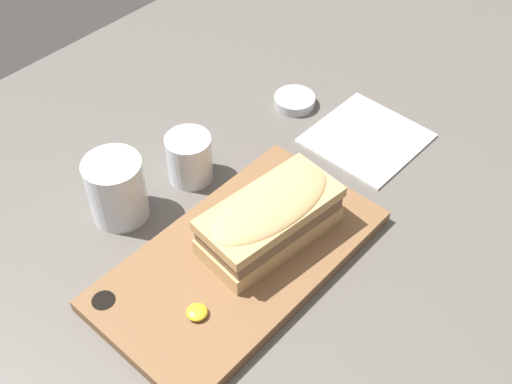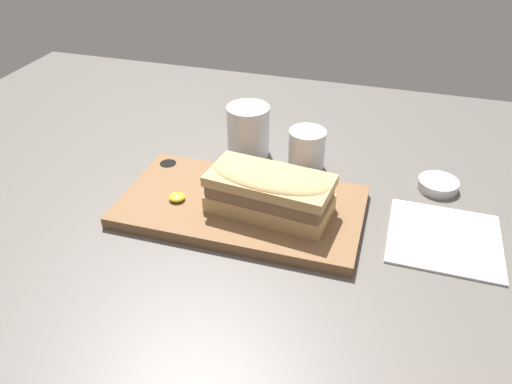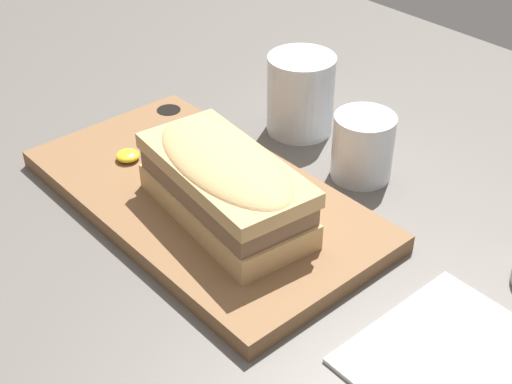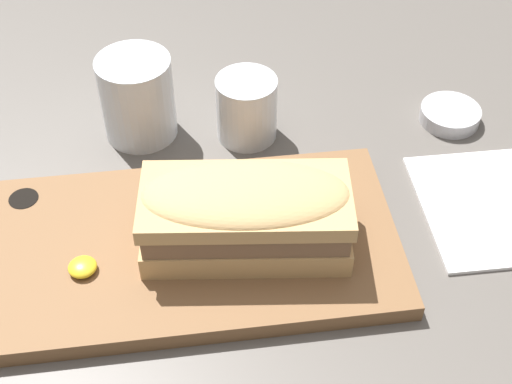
{
  "view_description": "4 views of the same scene",
  "coord_description": "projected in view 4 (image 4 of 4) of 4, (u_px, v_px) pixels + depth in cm",
  "views": [
    {
      "loc": [
        -42.38,
        -39.43,
        68.5
      ],
      "look_at": [
        -0.33,
        -1.52,
        9.31
      ],
      "focal_mm": 45.0,
      "sensor_mm": 36.0,
      "label": 1
    },
    {
      "loc": [
        14.49,
        -64.57,
        49.48
      ],
      "look_at": [
        -3.1,
        -5.69,
        7.47
      ],
      "focal_mm": 35.0,
      "sensor_mm": 36.0,
      "label": 2
    },
    {
      "loc": [
        41.82,
        -38.97,
        45.37
      ],
      "look_at": [
        0.99,
        -2.82,
        6.89
      ],
      "focal_mm": 50.0,
      "sensor_mm": 36.0,
      "label": 3
    },
    {
      "loc": [
        -5.92,
        -47.51,
        53.61
      ],
      "look_at": [
        -0.05,
        -2.72,
        8.11
      ],
      "focal_mm": 50.0,
      "sensor_mm": 36.0,
      "label": 4
    }
  ],
  "objects": [
    {
      "name": "dining_table",
      "position": [
        253.0,
        223.0,
        0.71
      ],
      "size": [
        163.74,
        107.8,
        2.0
      ],
      "color": "#56514C",
      "rests_on": "ground"
    },
    {
      "name": "serving_board",
      "position": [
        193.0,
        246.0,
        0.66
      ],
      "size": [
        37.94,
        20.57,
        1.88
      ],
      "color": "brown",
      "rests_on": "dining_table"
    },
    {
      "name": "sandwich",
      "position": [
        246.0,
        212.0,
        0.63
      ],
      "size": [
        19.37,
        10.81,
        7.24
      ],
      "rotation": [
        0.0,
        0.0,
        -0.11
      ],
      "color": "tan",
      "rests_on": "serving_board"
    },
    {
      "name": "mustard_dollop",
      "position": [
        82.0,
        267.0,
        0.63
      ],
      "size": [
        2.55,
        2.55,
        1.02
      ],
      "color": "gold",
      "rests_on": "serving_board"
    },
    {
      "name": "water_glass",
      "position": [
        138.0,
        102.0,
        0.77
      ],
      "size": [
        7.92,
        7.92,
        9.42
      ],
      "color": "silver",
      "rests_on": "dining_table"
    },
    {
      "name": "wine_glass",
      "position": [
        247.0,
        111.0,
        0.77
      ],
      "size": [
        6.58,
        6.58,
        7.26
      ],
      "color": "silver",
      "rests_on": "dining_table"
    },
    {
      "name": "napkin",
      "position": [
        502.0,
        205.0,
        0.71
      ],
      "size": [
        16.29,
        15.85,
        0.4
      ],
      "rotation": [
        0.0,
        0.0,
        -0.01
      ],
      "color": "white",
      "rests_on": "dining_table"
    },
    {
      "name": "condiment_dish",
      "position": [
        450.0,
        115.0,
        0.8
      ],
      "size": [
        6.71,
        6.71,
        1.67
      ],
      "color": "#B2B2B7",
      "rests_on": "dining_table"
    }
  ]
}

